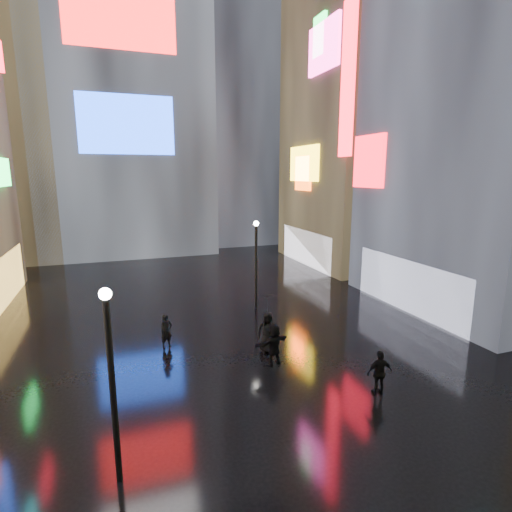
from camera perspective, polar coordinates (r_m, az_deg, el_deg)
name	(u,v)px	position (r m, az deg, el deg)	size (l,w,h in m)	color
ground	(208,316)	(22.73, -6.87, -8.54)	(140.00, 140.00, 0.00)	black
building_right_mid	(500,40)	(28.17, 31.50, 24.82)	(10.28, 13.70, 30.00)	black
building_right_far	(361,100)	(37.58, 14.82, 20.73)	(10.28, 12.00, 28.00)	black
tower_main	(118,37)	(46.75, -19.11, 27.46)	(16.00, 14.20, 42.00)	black
tower_flank_right	(230,92)	(49.64, -3.69, 22.30)	(12.00, 12.00, 34.00)	black
lamp_near	(112,376)	(10.82, -19.92, -15.85)	(0.30, 0.30, 5.20)	black
lamp_far	(256,260)	(23.07, 0.02, -0.53)	(0.30, 0.30, 5.20)	black
pedestrian_3	(380,373)	(15.55, 17.25, -15.62)	(0.97, 0.40, 1.65)	black
pedestrian_4	(267,332)	(18.03, 1.65, -10.79)	(0.91, 0.59, 1.86)	black
pedestrian_5	(274,344)	(16.92, 2.55, -12.50)	(1.66, 0.53, 1.79)	black
pedestrian_6	(166,331)	(18.96, -12.68, -10.44)	(0.56, 0.37, 1.55)	black
umbrella_2	(268,303)	(17.56, 1.68, -6.73)	(0.91, 0.92, 0.83)	black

